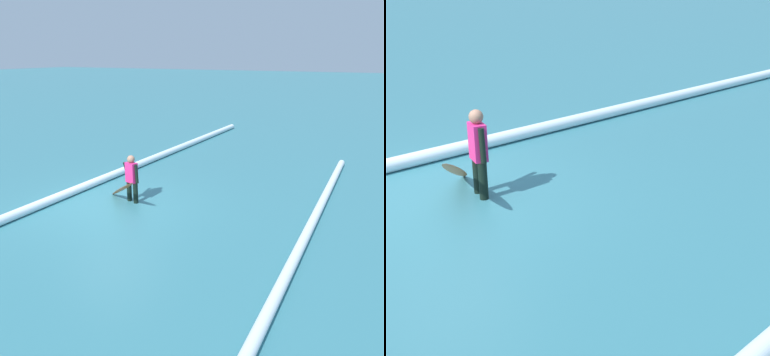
# 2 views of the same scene
# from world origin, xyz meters

# --- Properties ---
(ground_plane) EXTENTS (185.59, 185.59, 0.00)m
(ground_plane) POSITION_xyz_m (0.00, 0.00, 0.00)
(ground_plane) COLOR teal
(surfer) EXTENTS (0.28, 0.59, 1.39)m
(surfer) POSITION_xyz_m (-0.54, 0.38, 0.77)
(surfer) COLOR black
(surfer) RESTS_ON ground_plane
(surfboard) EXTENTS (1.42, 1.79, 1.00)m
(surfboard) POSITION_xyz_m (-0.18, 0.28, 0.49)
(surfboard) COLOR #E55926
(surfboard) RESTS_ON ground_plane
(wave_crest_foreground) EXTENTS (25.13, 0.49, 0.25)m
(wave_crest_foreground) POSITION_xyz_m (-0.32, -1.58, 0.13)
(wave_crest_foreground) COLOR white
(wave_crest_foreground) RESTS_ON ground_plane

